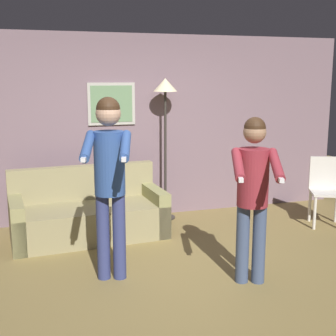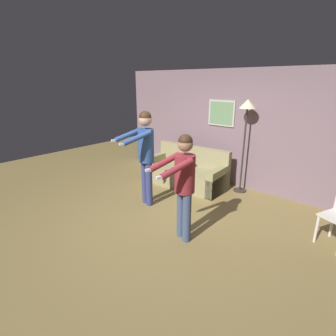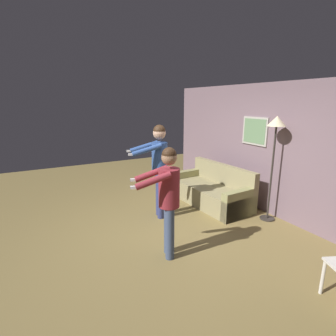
{
  "view_description": "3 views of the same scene",
  "coord_description": "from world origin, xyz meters",
  "px_view_note": "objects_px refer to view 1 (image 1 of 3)",
  "views": [
    {
      "loc": [
        -1.53,
        -4.2,
        2.01
      ],
      "look_at": [
        -0.24,
        -0.03,
        1.16
      ],
      "focal_mm": 50.0,
      "sensor_mm": 36.0,
      "label": 1
    },
    {
      "loc": [
        2.68,
        -3.11,
        2.33
      ],
      "look_at": [
        -0.01,
        -0.01,
        0.97
      ],
      "focal_mm": 28.0,
      "sensor_mm": 36.0,
      "label": 2
    },
    {
      "loc": [
        3.61,
        -1.93,
        2.25
      ],
      "look_at": [
        0.06,
        -0.03,
        1.22
      ],
      "focal_mm": 28.0,
      "sensor_mm": 36.0,
      "label": 3
    }
  ],
  "objects_px": {
    "torchiere_lamp": "(165,102)",
    "person_standing_right": "(253,186)",
    "couch": "(88,216)",
    "person_standing_left": "(109,170)",
    "dining_chair_distant": "(326,187)"
  },
  "relations": [
    {
      "from": "torchiere_lamp",
      "to": "person_standing_right",
      "type": "height_order",
      "value": "torchiere_lamp"
    },
    {
      "from": "couch",
      "to": "person_standing_left",
      "type": "relative_size",
      "value": 1.07
    },
    {
      "from": "torchiere_lamp",
      "to": "dining_chair_distant",
      "type": "relative_size",
      "value": 2.14
    },
    {
      "from": "torchiere_lamp",
      "to": "person_standing_left",
      "type": "height_order",
      "value": "torchiere_lamp"
    },
    {
      "from": "torchiere_lamp",
      "to": "person_standing_left",
      "type": "distance_m",
      "value": 2.2
    },
    {
      "from": "couch",
      "to": "person_standing_left",
      "type": "distance_m",
      "value": 1.6
    },
    {
      "from": "person_standing_left",
      "to": "person_standing_right",
      "type": "relative_size",
      "value": 1.11
    },
    {
      "from": "person_standing_right",
      "to": "torchiere_lamp",
      "type": "bearing_deg",
      "value": 94.32
    },
    {
      "from": "couch",
      "to": "dining_chair_distant",
      "type": "xyz_separation_m",
      "value": [
        3.2,
        -0.43,
        0.25
      ]
    },
    {
      "from": "person_standing_right",
      "to": "dining_chair_distant",
      "type": "bearing_deg",
      "value": 37.24
    },
    {
      "from": "torchiere_lamp",
      "to": "dining_chair_distant",
      "type": "height_order",
      "value": "torchiere_lamp"
    },
    {
      "from": "torchiere_lamp",
      "to": "couch",
      "type": "bearing_deg",
      "value": -158.15
    },
    {
      "from": "person_standing_right",
      "to": "dining_chair_distant",
      "type": "height_order",
      "value": "person_standing_right"
    },
    {
      "from": "couch",
      "to": "person_standing_right",
      "type": "relative_size",
      "value": 1.19
    },
    {
      "from": "person_standing_left",
      "to": "dining_chair_distant",
      "type": "height_order",
      "value": "person_standing_left"
    }
  ]
}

